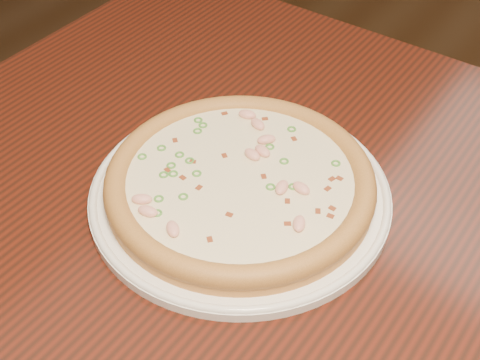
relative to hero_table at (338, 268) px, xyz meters
The scene contains 3 objects.
hero_table is the anchor object (origin of this frame).
plate 0.17m from the hero_table, 157.38° to the right, with size 0.37×0.37×0.02m.
pizza 0.18m from the hero_table, 157.41° to the right, with size 0.33×0.33×0.03m.
Camera 1 is at (0.03, -0.83, 1.32)m, focal length 50.00 mm.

